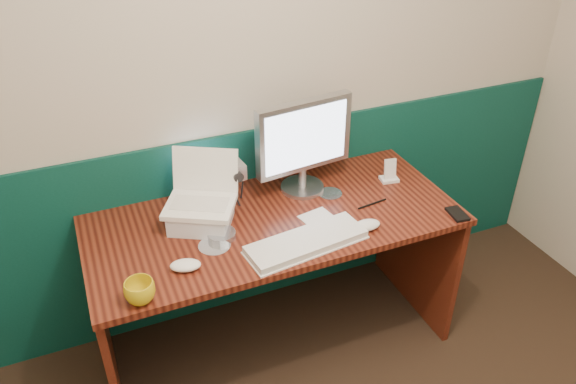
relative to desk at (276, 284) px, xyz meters
name	(u,v)px	position (x,y,z in m)	size (l,w,h in m)	color
back_wall	(246,78)	(0.02, 0.37, 0.88)	(3.50, 0.04, 2.50)	#BBAF9E
wainscot	(253,220)	(0.02, 0.36, 0.12)	(3.48, 0.02, 1.00)	#07342D
desk	(276,284)	(0.00, 0.00, 0.00)	(1.60, 0.70, 0.75)	#340F09
laptop_riser	(201,217)	(-0.30, 0.07, 0.42)	(0.24, 0.21, 0.08)	silver
laptop	(198,184)	(-0.30, 0.07, 0.58)	(0.28, 0.22, 0.23)	white
monitor	(303,145)	(0.21, 0.17, 0.60)	(0.46, 0.13, 0.46)	#A3A3A8
keyboard	(306,243)	(0.05, -0.23, 0.39)	(0.49, 0.16, 0.03)	silver
mouse_right	(367,225)	(0.33, -0.22, 0.39)	(0.12, 0.07, 0.04)	white
mouse_left	(185,265)	(-0.44, -0.19, 0.39)	(0.12, 0.07, 0.04)	white
mug	(140,292)	(-0.62, -0.29, 0.42)	(0.11, 0.11, 0.09)	gold
camcorder	(235,181)	(-0.11, 0.19, 0.48)	(0.10, 0.14, 0.21)	#AFAFB4
cd_spindle	(222,235)	(-0.25, -0.04, 0.39)	(0.12, 0.12, 0.02)	#AEB2BE
cd_loose_a	(214,245)	(-0.29, -0.09, 0.38)	(0.13, 0.13, 0.00)	silver
cd_loose_b	(330,193)	(0.31, 0.08, 0.38)	(0.11, 0.11, 0.00)	#B1B8C1
pen	(372,204)	(0.44, -0.07, 0.38)	(0.01, 0.01, 0.15)	black
papers	(316,217)	(0.17, -0.06, 0.38)	(0.14, 0.09, 0.00)	silver
dock	(389,179)	(0.62, 0.08, 0.38)	(0.08, 0.06, 0.02)	white
music_player	(390,169)	(0.62, 0.08, 0.44)	(0.06, 0.01, 0.10)	silver
pda	(457,214)	(0.74, -0.29, 0.38)	(0.06, 0.11, 0.01)	black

